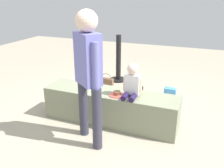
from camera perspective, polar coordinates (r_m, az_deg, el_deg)
ground_plane at (r=3.87m, az=-0.37°, el=-8.73°), size 12.00×12.00×0.00m
concrete_ledge at (r=3.75m, az=-0.37°, el=-5.38°), size 2.05×0.49×0.50m
child_seated at (r=3.43m, az=4.72°, el=0.41°), size 0.28×0.32×0.48m
adult_standing at (r=3.00m, az=-5.56°, el=3.88°), size 0.44×0.38×1.73m
cake_plate at (r=3.51m, az=1.14°, el=-2.38°), size 0.22×0.22×0.07m
gift_bag at (r=4.62m, az=13.33°, el=-2.42°), size 0.21×0.12×0.30m
railing_post at (r=5.47m, az=1.50°, el=4.62°), size 0.36×0.36×1.04m
water_bottle_near_gift at (r=4.38m, az=11.64°, el=-4.02°), size 0.07×0.07×0.22m
party_cup_red at (r=4.52m, az=8.89°, el=-3.60°), size 0.09×0.09×0.12m
cake_box_white at (r=4.74m, az=-1.85°, el=-1.98°), size 0.41×0.38×0.14m
handbag_black_leather at (r=4.77m, az=5.54°, el=-1.55°), size 0.26×0.12×0.29m
handbag_brown_canvas at (r=5.17m, az=-1.32°, el=0.40°), size 0.29×0.10×0.30m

